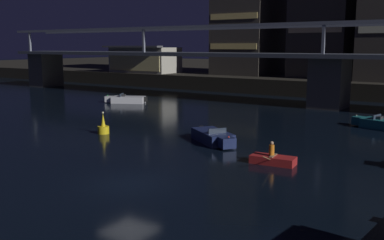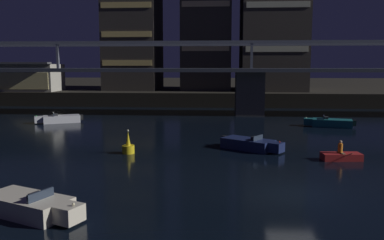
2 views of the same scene
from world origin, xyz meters
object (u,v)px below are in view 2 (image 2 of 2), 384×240
Objects in this scene: speedboat_mid_right at (330,123)px; dinghy_with_paddler at (341,156)px; river_bridge at (250,79)px; tower_west_low at (133,22)px; speedboat_near_center at (250,144)px; speedboat_far_left at (31,206)px; waterfront_pavilion at (23,77)px; speedboat_mid_center at (60,119)px; channel_buoy at (128,147)px.

speedboat_mid_right is 15.73m from dinghy_with_paddler.
tower_west_low is (-19.08, 17.96, 9.27)m from river_bridge.
tower_west_low reaches higher than speedboat_near_center.
speedboat_far_left is 1.87× the size of dinghy_with_paddler.
waterfront_pavilion is at bearing -160.88° from tower_west_low.
river_bridge reaches higher than dinghy_with_paddler.
river_bridge reaches higher than speedboat_mid_center.
river_bridge is at bearing -18.07° from waterfront_pavilion.
channel_buoy is 0.65× the size of dinghy_with_paddler.
speedboat_near_center is 1.76× the size of dinghy_with_paddler.
tower_west_low is 57.17m from speedboat_far_left.
speedboat_mid_right is 1.03× the size of speedboat_far_left.
river_bridge is at bearing 126.77° from speedboat_mid_right.
channel_buoy is (-10.36, -24.71, -4.12)m from river_bridge.
speedboat_mid_center is at bearing -95.52° from tower_west_low.
waterfront_pavilion is (-17.42, -6.04, -9.42)m from tower_west_low.
river_bridge reaches higher than speedboat_near_center.
river_bridge is 23.10m from speedboat_near_center.
speedboat_mid_center is (14.78, -21.29, -4.02)m from waterfront_pavilion.
speedboat_mid_right is at bearing -1.88° from speedboat_mid_center.
speedboat_mid_right is at bearing 38.47° from channel_buoy.
speedboat_mid_right is 23.10m from channel_buoy.
speedboat_far_left is (7.39, -55.07, -13.44)m from tower_west_low.
speedboat_mid_center is 1.85× the size of dinghy_with_paddler.
tower_west_low reaches higher than channel_buoy.
tower_west_low is at bearing 136.74° from river_bridge.
speedboat_near_center is at bearing -44.58° from waterfront_pavilion.
speedboat_mid_center is 0.99× the size of speedboat_far_left.
river_bridge is 27.11m from channel_buoy.
speedboat_mid_center is at bearing 109.87° from speedboat_far_left.
waterfront_pavilion reaches higher than speedboat_near_center.
speedboat_mid_center is at bearing -156.65° from river_bridge.
tower_west_low is at bearing 101.56° from channel_buoy.
tower_west_low is 45.56m from channel_buoy.
tower_west_low is at bearing 19.12° from waterfront_pavilion.
speedboat_mid_center is at bearing -55.22° from waterfront_pavilion.
speedboat_far_left is at bearing -125.47° from speedboat_near_center.
waterfront_pavilion reaches higher than dinghy_with_paddler.
speedboat_mid_center is (-2.64, -27.33, -13.44)m from tower_west_low.
tower_west_low reaches higher than speedboat_mid_center.
tower_west_low is 46.30m from speedboat_near_center.
tower_west_low reaches higher than waterfront_pavilion.
speedboat_far_left is (-19.42, -26.77, 0.00)m from speedboat_mid_right.
speedboat_near_center is (17.67, -40.63, -13.44)m from tower_west_low.
speedboat_near_center is 24.28m from speedboat_mid_center.
channel_buoy is (26.15, -36.62, -3.96)m from waterfront_pavilion.
dinghy_with_paddler is at bearing -42.57° from waterfront_pavilion.
waterfront_pavilion is 2.39× the size of speedboat_mid_right.
speedboat_mid_center is 30.89m from dinghy_with_paddler.
tower_west_low is 30.57m from speedboat_mid_center.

